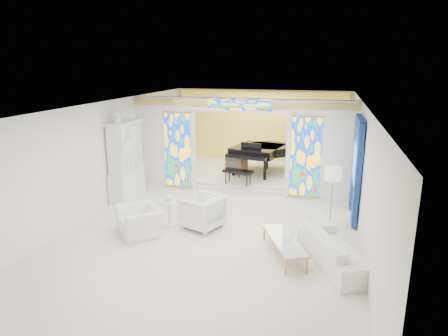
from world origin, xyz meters
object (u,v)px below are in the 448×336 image
(coffee_table, at_px, (284,241))
(grand_piano, at_px, (263,150))
(china_cabinet, at_px, (126,161))
(sofa, at_px, (337,249))
(armchair_right, at_px, (202,212))
(armchair_left, at_px, (139,221))
(tv_console, at_px, (236,162))

(coffee_table, bearing_deg, grand_piano, 103.76)
(china_cabinet, distance_m, sofa, 6.78)
(grand_piano, bearing_deg, coffee_table, -63.32)
(sofa, bearing_deg, grand_piano, -1.60)
(armchair_right, bearing_deg, grand_piano, -167.18)
(armchair_right, height_order, grand_piano, grand_piano)
(armchair_left, distance_m, armchair_right, 1.55)
(sofa, xyz_separation_m, tv_console, (-3.35, 5.38, 0.36))
(coffee_table, bearing_deg, sofa, -3.91)
(tv_console, bearing_deg, armchair_right, -64.60)
(armchair_left, distance_m, sofa, 4.61)
(coffee_table, distance_m, tv_console, 5.78)
(armchair_left, bearing_deg, grand_piano, 116.41)
(china_cabinet, xyz_separation_m, armchair_right, (2.91, -1.60, -0.75))
(tv_console, bearing_deg, armchair_left, -79.76)
(china_cabinet, distance_m, armchair_left, 2.96)
(grand_piano, distance_m, tv_console, 1.09)
(sofa, bearing_deg, armchair_right, 46.87)
(armchair_left, height_order, sofa, armchair_left)
(coffee_table, bearing_deg, tv_console, 113.14)
(china_cabinet, relative_size, sofa, 1.21)
(tv_console, bearing_deg, china_cabinet, -112.29)
(armchair_left, xyz_separation_m, coffee_table, (3.51, -0.26, 0.01))
(china_cabinet, xyz_separation_m, coffee_table, (5.08, -2.62, -0.82))
(armchair_right, height_order, tv_console, tv_console)
(china_cabinet, relative_size, coffee_table, 1.53)
(china_cabinet, height_order, tv_console, china_cabinet)
(china_cabinet, xyz_separation_m, armchair_left, (1.57, -2.37, -0.83))
(coffee_table, height_order, grand_piano, grand_piano)
(china_cabinet, height_order, sofa, china_cabinet)
(grand_piano, bearing_deg, china_cabinet, -124.34)
(sofa, height_order, tv_console, tv_console)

